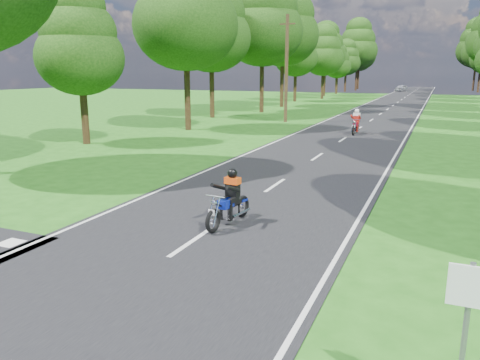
% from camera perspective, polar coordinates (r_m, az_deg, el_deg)
% --- Properties ---
extents(ground, '(160.00, 160.00, 0.00)m').
position_cam_1_polar(ground, '(9.45, -11.94, -11.44)').
color(ground, '#1F5914').
rests_on(ground, ground).
extents(main_road, '(7.00, 140.00, 0.02)m').
position_cam_1_polar(main_road, '(57.33, 18.17, 8.63)').
color(main_road, black).
rests_on(main_road, ground).
extents(road_markings, '(7.40, 140.00, 0.01)m').
position_cam_1_polar(road_markings, '(55.48, 17.85, 8.54)').
color(road_markings, silver).
rests_on(road_markings, main_road).
extents(treeline, '(40.00, 115.35, 14.78)m').
position_cam_1_polar(treeline, '(67.28, 20.78, 16.06)').
color(treeline, black).
rests_on(treeline, ground).
extents(telegraph_pole, '(1.20, 0.26, 8.00)m').
position_cam_1_polar(telegraph_pole, '(36.68, 5.69, 13.38)').
color(telegraph_pole, '#382616').
rests_on(telegraph_pole, ground).
extents(road_sign, '(0.45, 0.07, 2.00)m').
position_cam_1_polar(road_sign, '(5.59, 25.88, -15.33)').
color(road_sign, slate).
rests_on(road_sign, ground).
extents(rider_near_blue, '(0.79, 1.80, 1.45)m').
position_cam_1_polar(rider_near_blue, '(11.93, -1.42, -2.12)').
color(rider_near_blue, '#0D1F99').
rests_on(rider_near_blue, main_road).
extents(rider_far_red, '(0.65, 1.89, 1.56)m').
position_cam_1_polar(rider_far_red, '(30.40, 13.94, 6.94)').
color(rider_far_red, '#A60C27').
rests_on(rider_far_red, main_road).
extents(distant_car, '(2.50, 4.04, 1.29)m').
position_cam_1_polar(distant_car, '(97.59, 19.04, 10.56)').
color(distant_car, '#B2B4B9').
rests_on(distant_car, main_road).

